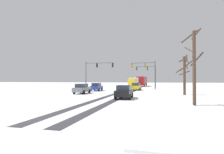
# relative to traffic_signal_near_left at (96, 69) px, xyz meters

# --- Properties ---
(ground_plane) EXTENTS (300.00, 300.00, 0.00)m
(ground_plane) POSITION_rel_traffic_signal_near_left_xyz_m (5.43, -30.66, -4.67)
(ground_plane) COLOR white
(wheel_track_left_lane) EXTENTS (0.85, 38.00, 0.01)m
(wheel_track_left_lane) POSITION_rel_traffic_signal_near_left_xyz_m (6.99, -13.39, -4.67)
(wheel_track_left_lane) COLOR #38383D
(wheel_track_left_lane) RESTS_ON ground
(wheel_track_right_lane) EXTENTS (0.89, 38.00, 0.01)m
(wheel_track_right_lane) POSITION_rel_traffic_signal_near_left_xyz_m (8.99, -13.39, -4.67)
(wheel_track_right_lane) COLOR #38383D
(wheel_track_right_lane) RESTS_ON ground
(sidewalk_kerb_right) EXTENTS (4.00, 38.00, 0.12)m
(sidewalk_kerb_right) POSITION_rel_traffic_signal_near_left_xyz_m (14.60, -15.11, -4.61)
(sidewalk_kerb_right) COLOR white
(sidewalk_kerb_right) RESTS_ON ground
(traffic_signal_near_left) EXTENTS (6.71, 0.61, 6.50)m
(traffic_signal_near_left) POSITION_rel_traffic_signal_near_left_xyz_m (0.00, 0.00, 0.00)
(traffic_signal_near_left) COLOR #47474C
(traffic_signal_near_left) RESTS_ON ground
(traffic_signal_near_right) EXTENTS (5.52, 0.60, 6.50)m
(traffic_signal_near_right) POSITION_rel_traffic_signal_near_left_xyz_m (11.31, 2.00, -0.05)
(traffic_signal_near_right) COLOR #47474C
(traffic_signal_near_right) RESTS_ON ground
(traffic_signal_far_right) EXTENTS (5.68, 0.69, 6.50)m
(traffic_signal_far_right) POSITION_rel_traffic_signal_near_left_xyz_m (11.26, 13.75, -0.04)
(traffic_signal_far_right) COLOR #47474C
(traffic_signal_far_right) RESTS_ON ground
(car_yellow_cab_lead) EXTENTS (1.99, 4.18, 1.62)m
(car_yellow_cab_lead) POSITION_rel_traffic_signal_near_left_xyz_m (9.18, 0.24, -3.86)
(car_yellow_cab_lead) COLOR yellow
(car_yellow_cab_lead) RESTS_ON ground
(car_blue_second) EXTENTS (2.00, 4.18, 1.62)m
(car_blue_second) POSITION_rel_traffic_signal_near_left_xyz_m (1.46, -3.69, -3.86)
(car_blue_second) COLOR #233899
(car_blue_second) RESTS_ON ground
(car_grey_third) EXTENTS (1.85, 4.11, 1.62)m
(car_grey_third) POSITION_rel_traffic_signal_near_left_xyz_m (1.59, -11.61, -3.86)
(car_grey_third) COLOR slate
(car_grey_third) RESTS_ON ground
(car_black_fourth) EXTENTS (1.89, 4.13, 1.62)m
(car_black_fourth) POSITION_rel_traffic_signal_near_left_xyz_m (9.74, -17.84, -3.86)
(car_black_fourth) COLOR black
(car_black_fourth) RESTS_ON ground
(bus_oncoming) EXTENTS (2.97, 11.08, 3.38)m
(bus_oncoming) POSITION_rel_traffic_signal_near_left_xyz_m (8.47, 26.20, -2.68)
(bus_oncoming) COLOR #B21E1E
(bus_oncoming) RESTS_ON ground
(box_truck_delivery) EXTENTS (2.53, 7.48, 3.02)m
(box_truck_delivery) POSITION_rel_traffic_signal_near_left_xyz_m (6.52, 17.25, -3.04)
(box_truck_delivery) COLOR yellow
(box_truck_delivery) RESTS_ON ground
(bare_tree_sidewalk_near) EXTENTS (2.11, 2.01, 6.96)m
(bare_tree_sidewalk_near) POSITION_rel_traffic_signal_near_left_xyz_m (16.79, -22.19, -1.04)
(bare_tree_sidewalk_near) COLOR #4C3828
(bare_tree_sidewalk_near) RESTS_ON ground
(bare_tree_sidewalk_mid) EXTENTS (2.21, 1.99, 6.02)m
(bare_tree_sidewalk_mid) POSITION_rel_traffic_signal_near_left_xyz_m (17.59, -10.45, -1.51)
(bare_tree_sidewalk_mid) COLOR #4C3828
(bare_tree_sidewalk_mid) RESTS_ON ground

